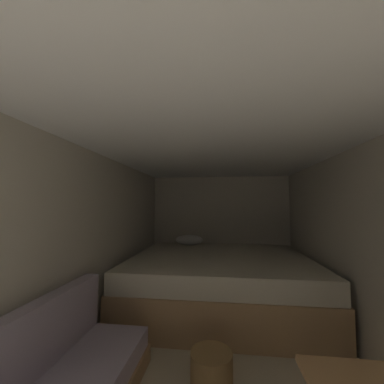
# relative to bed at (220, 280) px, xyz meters

# --- Properties ---
(ground_plane) EXTENTS (6.66, 6.66, 0.00)m
(ground_plane) POSITION_rel_bed_xyz_m (0.00, -1.25, -0.35)
(ground_plane) COLOR beige
(wall_back) EXTENTS (2.64, 0.05, 1.95)m
(wall_back) POSITION_rel_bed_xyz_m (0.00, 1.10, 0.63)
(wall_back) COLOR beige
(wall_back) RESTS_ON ground
(wall_left) EXTENTS (0.05, 4.66, 1.95)m
(wall_left) POSITION_rel_bed_xyz_m (-1.29, -1.25, 0.63)
(wall_left) COLOR beige
(wall_left) RESTS_ON ground
(wall_right) EXTENTS (0.05, 4.66, 1.95)m
(wall_right) POSITION_rel_bed_xyz_m (1.30, -1.25, 0.63)
(wall_right) COLOR beige
(wall_right) RESTS_ON ground
(ceiling_slab) EXTENTS (2.64, 4.66, 0.05)m
(ceiling_slab) POSITION_rel_bed_xyz_m (0.00, -1.25, 1.63)
(ceiling_slab) COLOR white
(ceiling_slab) RESTS_ON wall_left
(bed) EXTENTS (2.42, 2.07, 0.87)m
(bed) POSITION_rel_bed_xyz_m (0.00, 0.00, 0.00)
(bed) COLOR tan
(bed) RESTS_ON ground
(wicker_basket) EXTENTS (0.34, 0.34, 0.24)m
(wicker_basket) POSITION_rel_bed_xyz_m (-0.06, -1.44, -0.23)
(wicker_basket) COLOR olive
(wicker_basket) RESTS_ON ground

